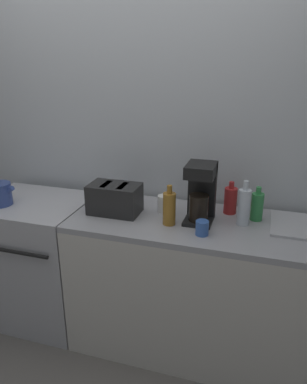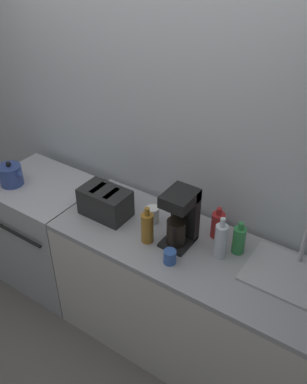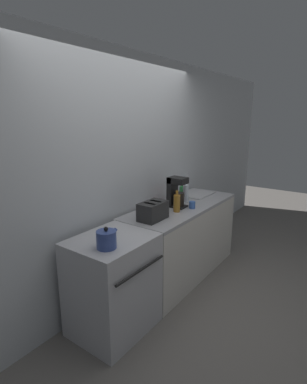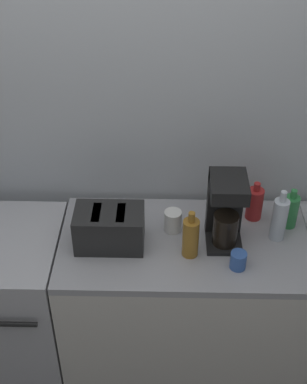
{
  "view_description": "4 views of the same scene",
  "coord_description": "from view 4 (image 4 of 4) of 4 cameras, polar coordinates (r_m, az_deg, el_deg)",
  "views": [
    {
      "loc": [
        0.86,
        -1.7,
        1.84
      ],
      "look_at": [
        0.23,
        0.34,
        1.05
      ],
      "focal_mm": 35.0,
      "sensor_mm": 36.0,
      "label": 1
    },
    {
      "loc": [
        1.47,
        -1.34,
        2.58
      ],
      "look_at": [
        0.28,
        0.42,
        1.12
      ],
      "focal_mm": 40.0,
      "sensor_mm": 36.0,
      "label": 2
    },
    {
      "loc": [
        -2.39,
        -1.42,
        1.93
      ],
      "look_at": [
        0.14,
        0.4,
        1.15
      ],
      "focal_mm": 28.0,
      "sensor_mm": 36.0,
      "label": 3
    },
    {
      "loc": [
        0.23,
        -1.54,
        2.59
      ],
      "look_at": [
        0.19,
        0.41,
        1.11
      ],
      "focal_mm": 50.0,
      "sensor_mm": 36.0,
      "label": 4
    }
  ],
  "objects": [
    {
      "name": "bottle_amber",
      "position": [
        2.39,
        3.98,
        -4.83
      ],
      "size": [
        0.07,
        0.07,
        0.24
      ],
      "color": "#9E6B23",
      "rests_on": "counter_block"
    },
    {
      "name": "bottle_clear",
      "position": [
        2.53,
        13.27,
        -2.8
      ],
      "size": [
        0.07,
        0.07,
        0.27
      ],
      "color": "silver",
      "rests_on": "counter_block"
    },
    {
      "name": "bottle_green",
      "position": [
        2.63,
        14.4,
        -1.95
      ],
      "size": [
        0.07,
        0.07,
        0.21
      ],
      "color": "#338C47",
      "rests_on": "counter_block"
    },
    {
      "name": "cup_blue",
      "position": [
        2.39,
        9.03,
        -7.21
      ],
      "size": [
        0.07,
        0.07,
        0.08
      ],
      "color": "#3860B2",
      "rests_on": "counter_block"
    },
    {
      "name": "toaster",
      "position": [
        2.45,
        -4.72,
        -3.84
      ],
      "size": [
        0.31,
        0.2,
        0.19
      ],
      "color": "black",
      "rests_on": "counter_block"
    },
    {
      "name": "wall_back",
      "position": [
        2.59,
        -4.04,
        7.06
      ],
      "size": [
        8.0,
        0.05,
        2.6
      ],
      "color": "silver",
      "rests_on": "ground_plane"
    },
    {
      "name": "bottle_red",
      "position": [
        2.64,
        10.74,
        -1.18
      ],
      "size": [
        0.08,
        0.08,
        0.2
      ],
      "color": "#B72828",
      "rests_on": "counter_block"
    },
    {
      "name": "cup_white",
      "position": [
        2.54,
        2.08,
        -3.1
      ],
      "size": [
        0.08,
        0.08,
        0.11
      ],
      "color": "white",
      "rests_on": "counter_block"
    },
    {
      "name": "counter_block",
      "position": [
        2.86,
        8.89,
        -11.97
      ],
      "size": [
        1.75,
        0.64,
        0.9
      ],
      "color": "silver",
      "rests_on": "ground_plane"
    },
    {
      "name": "coffee_maker",
      "position": [
        2.43,
        7.73,
        -1.63
      ],
      "size": [
        0.16,
        0.21,
        0.35
      ],
      "color": "black",
      "rests_on": "counter_block"
    }
  ]
}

